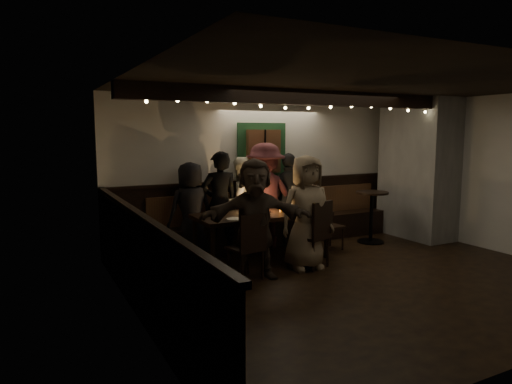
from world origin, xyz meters
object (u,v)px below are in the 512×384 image
person_c (240,204)px  person_g (306,212)px  person_f (255,219)px  person_b (220,203)px  dining_table (262,217)px  chair_near_right (316,231)px  high_top (371,210)px  chair_near_left (249,243)px  person_a (191,210)px  person_d (265,196)px  person_e (290,199)px  chair_end (326,222)px

person_c → person_g: (0.38, -1.44, 0.04)m
person_c → person_f: (-0.49, -1.49, 0.03)m
person_b → dining_table: bearing=130.8°
dining_table → person_g: person_g is taller
chair_near_right → high_top: bearing=25.4°
chair_near_left → high_top: (2.93, 0.91, 0.07)m
person_g → dining_table: bearing=125.2°
person_f → person_g: person_g is taller
dining_table → person_a: bearing=141.0°
high_top → person_g: person_g is taller
chair_near_right → person_b: size_ratio=0.59×
person_d → person_f: (-0.89, -1.35, -0.08)m
person_d → person_e: person_d is taller
person_c → person_d: (0.41, -0.14, 0.12)m
chair_end → person_b: size_ratio=0.51×
person_g → chair_near_right: bearing=-22.7°
chair_near_right → person_g: person_g is taller
chair_near_left → person_e: person_e is taller
person_g → person_d: bearing=95.2°
person_f → person_c: bearing=92.0°
chair_end → person_b: (-1.68, 0.61, 0.36)m
high_top → person_e: (-1.39, 0.57, 0.23)m
person_g → person_c: bearing=111.2°
chair_end → person_d: person_d is taller
person_a → person_b: (0.47, -0.07, 0.08)m
high_top → person_c: size_ratio=0.59×
person_c → person_g: person_g is taller
person_g → chair_end: bearing=45.6°
person_a → person_c: 0.89m
high_top → person_b: person_b is taller
person_b → person_e: 1.35m
high_top → person_b: 2.80m
chair_near_left → chair_near_right: (1.12, 0.05, 0.05)m
person_a → person_f: 1.50m
dining_table → person_f: 0.88m
person_d → person_e: 0.53m
high_top → person_e: size_ratio=0.57×
dining_table → person_d: person_d is taller
chair_near_right → person_e: bearing=73.5°
high_top → person_d: size_ratio=0.51×
person_b → person_c: size_ratio=1.07×
person_b → person_d: size_ratio=0.93×
person_c → person_f: 1.56m
chair_end → person_e: size_ratio=0.53×
chair_near_left → person_a: bearing=100.2°
high_top → person_g: (-1.93, -0.79, 0.24)m
chair_end → high_top: bearing=3.9°
person_b → person_f: bearing=94.8°
person_b → person_e: bearing=-171.5°
dining_table → chair_end: (1.25, 0.04, -0.20)m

